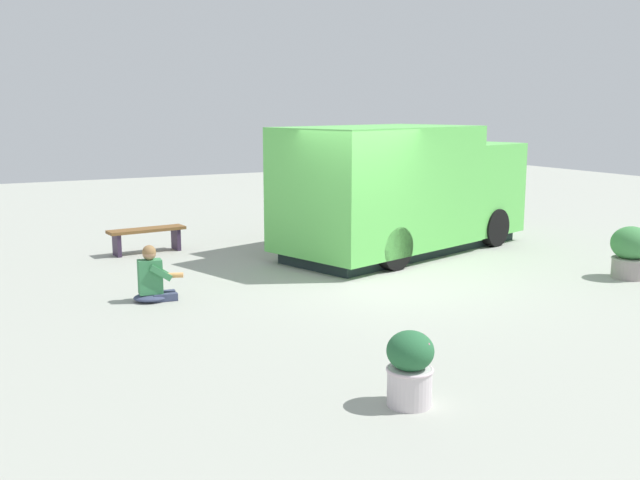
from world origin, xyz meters
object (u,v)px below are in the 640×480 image
(food_truck, at_px, (402,192))
(planter_flowering_far, at_px, (631,251))
(person_customer, at_px, (153,280))
(plaza_bench, at_px, (147,235))
(planter_flowering_near, at_px, (410,367))

(food_truck, relative_size, planter_flowering_far, 6.70)
(person_customer, relative_size, plaza_bench, 0.55)
(planter_flowering_far, height_order, plaza_bench, planter_flowering_far)
(planter_flowering_near, relative_size, plaza_bench, 0.48)
(planter_flowering_near, bearing_deg, food_truck, 146.43)
(food_truck, height_order, planter_flowering_near, food_truck)
(food_truck, height_order, planter_flowering_far, food_truck)
(person_customer, distance_m, planter_flowering_far, 7.97)
(planter_flowering_near, height_order, planter_flowering_far, planter_flowering_far)
(food_truck, relative_size, plaza_bench, 3.82)
(planter_flowering_far, bearing_deg, person_customer, -107.08)
(food_truck, distance_m, person_customer, 5.74)
(person_customer, xyz_separation_m, plaza_bench, (-3.70, 0.89, 0.04))
(planter_flowering_near, xyz_separation_m, planter_flowering_far, (-2.73, 6.45, 0.08))
(food_truck, distance_m, planter_flowering_near, 7.86)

